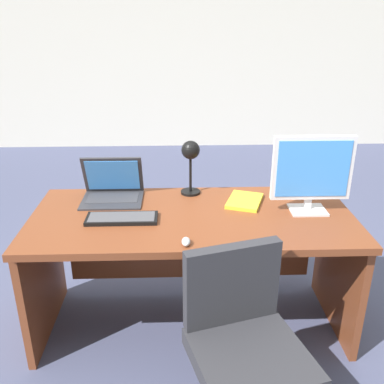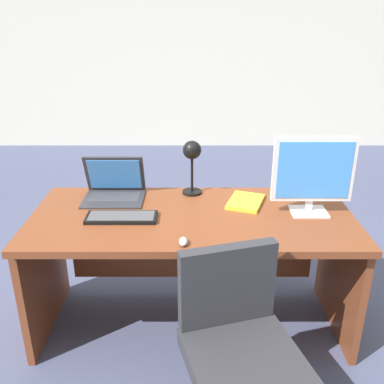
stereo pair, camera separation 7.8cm
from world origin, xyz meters
TOP-DOWN VIEW (x-y plane):
  - ground at (0.00, 1.50)m, footprint 12.00×12.00m
  - back_wall at (0.00, 3.93)m, footprint 10.00×0.10m
  - desk at (0.00, 0.05)m, footprint 1.78×0.80m
  - monitor at (0.65, 0.03)m, footprint 0.44×0.16m
  - laptop at (-0.47, 0.26)m, footprint 0.36×0.28m
  - keyboard at (-0.38, -0.05)m, footprint 0.38×0.15m
  - mouse at (-0.04, -0.33)m, footprint 0.04×0.07m
  - desk_lamp at (0.00, 0.29)m, footprint 0.12×0.14m
  - book at (0.31, 0.16)m, footprint 0.26×0.30m
  - office_chair at (0.20, -0.71)m, footprint 0.57×0.58m

SIDE VIEW (x-z plane):
  - ground at x=0.00m, z-range 0.00..0.00m
  - office_chair at x=0.20m, z-range -0.07..0.79m
  - desk at x=0.00m, z-range 0.17..0.91m
  - book at x=0.31m, z-range 0.74..0.76m
  - keyboard at x=-0.38m, z-range 0.74..0.76m
  - mouse at x=-0.04m, z-range 0.74..0.77m
  - laptop at x=-0.47m, z-range 0.69..0.95m
  - monitor at x=0.65m, z-range 0.76..1.20m
  - desk_lamp at x=0.00m, z-range 0.81..1.16m
  - back_wall at x=0.00m, z-range 0.00..2.80m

